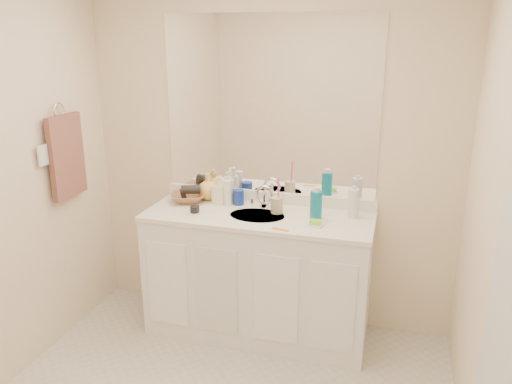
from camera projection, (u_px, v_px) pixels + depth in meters
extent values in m
cube|color=#F7E1C1|center=(269.00, 158.00, 3.47)|extent=(2.60, 0.02, 2.40)
cube|color=#F7E1C1|center=(508.00, 254.00, 1.93)|extent=(0.02, 2.60, 2.40)
cube|color=white|center=(258.00, 276.00, 3.45)|extent=(1.50, 0.55, 0.85)
cube|color=white|center=(258.00, 216.00, 3.32)|extent=(1.52, 0.57, 0.03)
cube|color=white|center=(268.00, 197.00, 3.54)|extent=(1.52, 0.03, 0.08)
cylinder|color=beige|center=(257.00, 217.00, 3.30)|extent=(0.37, 0.37, 0.02)
cylinder|color=silver|center=(264.00, 199.00, 3.44)|extent=(0.02, 0.02, 0.11)
cube|color=white|center=(269.00, 106.00, 3.36)|extent=(1.48, 0.01, 1.20)
cylinder|color=#153196|center=(239.00, 197.00, 3.50)|extent=(0.10, 0.10, 0.10)
cylinder|color=#C3AF89|center=(277.00, 205.00, 3.32)|extent=(0.10, 0.10, 0.11)
cylinder|color=#FF43A6|center=(278.00, 192.00, 3.29)|extent=(0.02, 0.04, 0.22)
cylinder|color=#0C7594|center=(316.00, 205.00, 3.21)|extent=(0.09, 0.09, 0.18)
cylinder|color=white|center=(353.00, 203.00, 3.24)|extent=(0.09, 0.09, 0.19)
cube|color=white|center=(315.00, 225.00, 3.11)|extent=(0.11, 0.09, 0.01)
cube|color=#94E938|center=(315.00, 222.00, 3.10)|extent=(0.07, 0.05, 0.03)
cube|color=orange|center=(280.00, 229.00, 3.05)|extent=(0.11, 0.04, 0.00)
cylinder|color=black|center=(195.00, 209.00, 3.34)|extent=(0.07, 0.07, 0.04)
cylinder|color=white|center=(228.00, 193.00, 3.48)|extent=(0.07, 0.07, 0.18)
imported|color=white|center=(229.00, 186.00, 3.55)|extent=(0.10, 0.11, 0.22)
imported|color=#FFFACF|center=(220.00, 190.00, 3.51)|extent=(0.11, 0.11, 0.20)
imported|color=#FAC961|center=(208.00, 186.00, 3.60)|extent=(0.17, 0.17, 0.19)
imported|color=#925C3B|center=(188.00, 197.00, 3.57)|extent=(0.33, 0.33, 0.06)
cylinder|color=black|center=(191.00, 190.00, 3.54)|extent=(0.14, 0.10, 0.06)
torus|color=silver|center=(59.00, 111.00, 3.22)|extent=(0.01, 0.11, 0.11)
cube|color=brown|center=(67.00, 156.00, 3.31)|extent=(0.04, 0.32, 0.55)
cube|color=white|center=(43.00, 155.00, 3.11)|extent=(0.01, 0.08, 0.13)
cube|color=silver|center=(512.00, 342.00, 1.72)|extent=(0.02, 0.82, 2.00)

